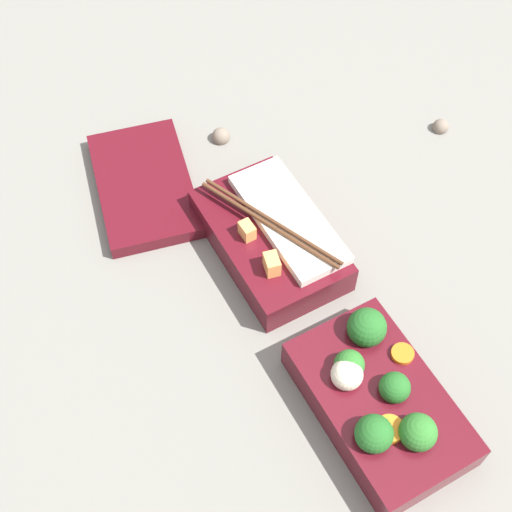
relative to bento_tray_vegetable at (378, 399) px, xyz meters
The scene contains 6 objects.
ground_plane 0.12m from the bento_tray_vegetable, ahead, with size 3.00×3.00×0.00m, color slate.
bento_tray_vegetable is the anchor object (origin of this frame).
bento_tray_rice 0.24m from the bento_tray_vegetable, ahead, with size 0.20×0.12×0.07m.
bento_lid 0.41m from the bento_tray_vegetable, 13.00° to the left, with size 0.20×0.12×0.02m, color #510F19.
pebble_0 0.44m from the bento_tray_vegetable, 46.34° to the right, with size 0.02×0.02×0.02m, color #7A6B5B.
pebble_1 0.44m from the bento_tray_vegetable, ahead, with size 0.02×0.02×0.02m, color #7A6B5B.
Camera 1 is at (-0.31, 0.25, 0.73)m, focal length 50.00 mm.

